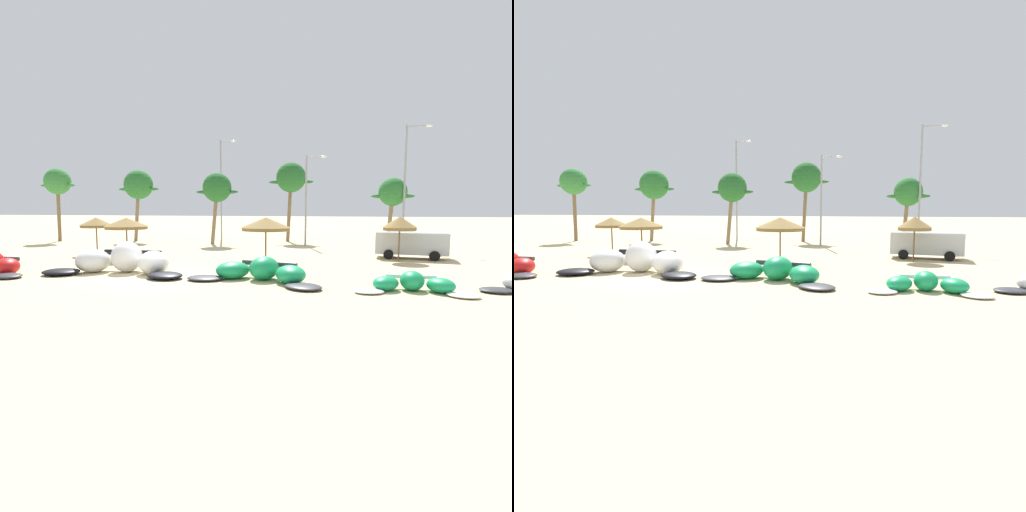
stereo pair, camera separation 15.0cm
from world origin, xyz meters
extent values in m
plane|color=beige|center=(0.00, 0.00, 0.00)|extent=(260.00, 260.00, 0.00)
ellipsoid|color=red|center=(-8.24, -0.88, 0.46)|extent=(1.91, 1.98, 0.91)
ellipsoid|color=#333338|center=(-7.35, -1.81, 0.12)|extent=(1.88, 1.71, 0.25)
ellipsoid|color=black|center=(-5.34, -0.37, 0.17)|extent=(2.40, 2.22, 0.34)
ellipsoid|color=white|center=(-4.19, 0.85, 0.64)|extent=(2.46, 2.53, 1.27)
ellipsoid|color=white|center=(-2.38, 1.32, 0.86)|extent=(1.66, 1.96, 1.72)
ellipsoid|color=white|center=(-0.57, 0.88, 0.64)|extent=(2.47, 2.54, 1.27)
ellipsoid|color=black|center=(0.60, -0.32, 0.17)|extent=(2.38, 2.20, 0.34)
cylinder|color=black|center=(-2.39, 2.00, 1.02)|extent=(3.48, 0.35, 0.32)
cube|color=black|center=(-2.38, 1.13, 0.86)|extent=(1.27, 0.71, 0.04)
ellipsoid|color=#333338|center=(2.75, -0.31, 0.12)|extent=(1.95, 1.62, 0.24)
ellipsoid|color=#199E5B|center=(3.98, 0.47, 0.44)|extent=(2.30, 2.27, 0.87)
ellipsoid|color=#199E5B|center=(5.60, 0.49, 0.59)|extent=(1.82, 2.09, 1.18)
ellipsoid|color=#199E5B|center=(7.04, -0.27, 0.44)|extent=(1.99, 2.20, 0.87)
ellipsoid|color=#333338|center=(7.77, -1.53, 0.12)|extent=(2.29, 2.19, 0.24)
cylinder|color=#333338|center=(5.75, 1.10, 0.73)|extent=(3.00, 0.98, 0.27)
cube|color=#333338|center=(5.56, 0.31, 0.59)|extent=(1.22, 0.89, 0.04)
ellipsoid|color=white|center=(10.59, -1.82, 0.09)|extent=(1.56, 1.39, 0.17)
ellipsoid|color=#199E5B|center=(11.32, -1.08, 0.32)|extent=(1.59, 1.65, 0.64)
ellipsoid|color=#199E5B|center=(12.46, -0.82, 0.43)|extent=(1.04, 1.31, 0.87)
ellipsoid|color=#199E5B|center=(13.58, -1.12, 0.32)|extent=(1.57, 1.64, 0.64)
ellipsoid|color=white|center=(14.29, -1.89, 0.09)|extent=(1.57, 1.42, 0.17)
cylinder|color=white|center=(12.46, -0.37, 0.53)|extent=(2.17, 0.23, 0.20)
cube|color=white|center=(12.45, -0.95, 0.43)|extent=(0.79, 0.48, 0.04)
ellipsoid|color=#333338|center=(15.98, -0.55, 0.11)|extent=(1.59, 1.31, 0.21)
cylinder|color=brown|center=(-9.00, 8.71, 1.12)|extent=(0.10, 0.10, 2.24)
cone|color=olive|center=(-9.00, 8.71, 2.54)|extent=(2.45, 2.45, 0.59)
cylinder|color=olive|center=(-9.00, 8.71, 2.14)|extent=(2.33, 2.33, 0.20)
cylinder|color=brown|center=(-5.29, 6.58, 1.14)|extent=(0.10, 0.10, 2.28)
cone|color=olive|center=(-5.29, 6.58, 2.59)|extent=(3.03, 3.03, 0.61)
cylinder|color=olive|center=(-5.29, 6.58, 2.18)|extent=(2.87, 2.87, 0.20)
cylinder|color=brown|center=(4.65, 6.04, 1.16)|extent=(0.10, 0.10, 2.32)
cone|color=olive|center=(4.65, 6.04, 2.65)|extent=(3.20, 3.20, 0.66)
cylinder|color=olive|center=(4.65, 6.04, 2.22)|extent=(3.04, 3.04, 0.20)
cylinder|color=brown|center=(13.12, 9.16, 1.13)|extent=(0.10, 0.10, 2.27)
cone|color=olive|center=(13.12, 9.16, 2.64)|extent=(2.24, 2.24, 0.74)
cylinder|color=olive|center=(13.12, 9.16, 2.17)|extent=(2.13, 2.13, 0.20)
cube|color=#B2B7BC|center=(14.17, 10.98, 1.09)|extent=(5.00, 2.61, 1.50)
cube|color=black|center=(12.87, 11.15, 1.35)|extent=(1.44, 2.10, 0.56)
cylinder|color=black|center=(12.57, 10.18, 0.34)|extent=(0.71, 0.33, 0.68)
cylinder|color=black|center=(12.84, 12.16, 0.34)|extent=(0.71, 0.33, 0.68)
cylinder|color=black|center=(15.51, 9.79, 0.34)|extent=(0.71, 0.33, 0.68)
cylinder|color=black|center=(15.77, 11.77, 0.34)|extent=(0.71, 0.33, 0.68)
cylinder|color=brown|center=(-19.78, 18.74, 3.11)|extent=(0.45, 0.36, 6.22)
sphere|color=#337A38|center=(-19.74, 18.74, 6.22)|extent=(2.70, 2.70, 2.70)
ellipsoid|color=#337A38|center=(-20.82, 18.74, 5.81)|extent=(1.89, 0.50, 0.36)
ellipsoid|color=#337A38|center=(-18.66, 18.74, 5.81)|extent=(1.89, 0.50, 0.36)
cylinder|color=#7F6647|center=(-11.94, 20.80, 2.95)|extent=(0.88, 0.36, 5.91)
sphere|color=#286B2D|center=(-11.68, 20.80, 5.90)|extent=(3.02, 3.02, 3.02)
ellipsoid|color=#286B2D|center=(-12.89, 20.80, 5.45)|extent=(2.12, 0.50, 0.36)
ellipsoid|color=#286B2D|center=(-10.47, 20.80, 5.45)|extent=(2.12, 0.50, 0.36)
cylinder|color=#7F6647|center=(-2.75, 18.81, 2.72)|extent=(0.89, 0.36, 5.45)
sphere|color=#236028|center=(-2.48, 18.81, 5.44)|extent=(2.78, 2.78, 2.78)
ellipsoid|color=#236028|center=(-3.59, 18.81, 5.03)|extent=(1.95, 0.50, 0.36)
ellipsoid|color=#236028|center=(-1.37, 18.81, 5.03)|extent=(1.95, 0.50, 0.36)
cylinder|color=brown|center=(3.93, 23.26, 3.30)|extent=(0.65, 0.36, 6.61)
sphere|color=#236028|center=(4.08, 23.26, 6.60)|extent=(3.06, 3.06, 3.06)
ellipsoid|color=#236028|center=(2.85, 23.26, 6.14)|extent=(2.14, 0.50, 0.36)
ellipsoid|color=#236028|center=(5.30, 23.26, 6.14)|extent=(2.14, 0.50, 0.36)
cylinder|color=#7F6647|center=(13.63, 20.04, 2.48)|extent=(0.68, 0.36, 4.97)
sphere|color=#286B2D|center=(13.79, 20.04, 4.96)|extent=(2.56, 2.56, 2.56)
ellipsoid|color=#286B2D|center=(12.76, 20.04, 4.57)|extent=(1.79, 0.50, 0.36)
ellipsoid|color=#286B2D|center=(14.81, 20.04, 4.57)|extent=(1.79, 0.50, 0.36)
cylinder|color=gray|center=(-3.90, 24.89, 5.42)|extent=(0.18, 0.18, 10.85)
cylinder|color=gray|center=(-3.19, 24.89, 10.70)|extent=(1.41, 0.10, 0.10)
ellipsoid|color=silver|center=(-2.49, 24.89, 10.70)|extent=(0.56, 0.24, 0.20)
cylinder|color=gray|center=(6.01, 19.06, 4.14)|extent=(0.18, 0.18, 8.29)
cylinder|color=gray|center=(6.79, 19.06, 8.14)|extent=(1.57, 0.10, 0.10)
ellipsoid|color=silver|center=(7.58, 19.06, 8.14)|extent=(0.56, 0.24, 0.20)
cylinder|color=gray|center=(14.64, 19.01, 5.33)|extent=(0.18, 0.18, 10.66)
cylinder|color=gray|center=(15.54, 19.01, 10.51)|extent=(1.80, 0.10, 0.10)
ellipsoid|color=silver|center=(16.43, 19.01, 10.51)|extent=(0.56, 0.24, 0.20)
camera|label=1|loc=(9.44, -19.74, 3.68)|focal=29.11mm
camera|label=2|loc=(9.59, -19.71, 3.68)|focal=29.11mm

